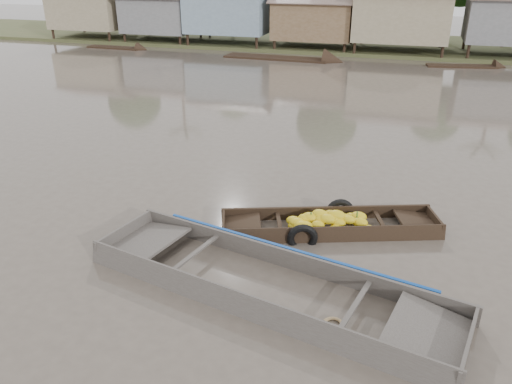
# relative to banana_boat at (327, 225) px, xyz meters

# --- Properties ---
(ground) EXTENTS (120.00, 120.00, 0.00)m
(ground) POSITION_rel_banana_boat_xyz_m (-1.99, -1.55, -0.15)
(ground) COLOR #52493F
(ground) RESTS_ON ground
(riverbank) EXTENTS (120.00, 12.47, 10.22)m
(riverbank) POSITION_rel_banana_boat_xyz_m (1.04, 30.31, 2.92)
(riverbank) COLOR #384723
(riverbank) RESTS_ON ground
(banana_boat) EXTENTS (5.60, 3.06, 0.79)m
(banana_boat) POSITION_rel_banana_boat_xyz_m (0.00, 0.00, 0.00)
(banana_boat) COLOR black
(banana_boat) RESTS_ON ground
(viewer_boat) EXTENTS (8.18, 3.77, 0.64)m
(viewer_boat) POSITION_rel_banana_boat_xyz_m (-0.72, -2.91, -0.08)
(viewer_boat) COLOR #413A37
(viewer_boat) RESTS_ON ground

